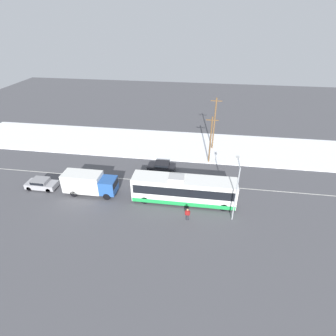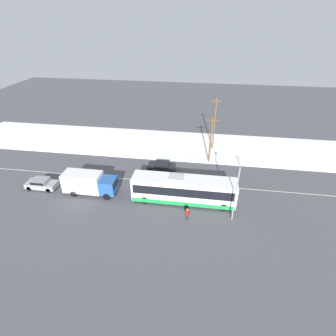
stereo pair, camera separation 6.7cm
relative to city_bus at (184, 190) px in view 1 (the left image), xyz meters
The scene contains 11 objects.
ground_plane 4.25m from the city_bus, 99.90° to the left, with size 120.00×120.00×0.00m, color #4C4C51.
snow_lot 15.77m from the city_bus, 92.44° to the left, with size 80.00×11.54×0.12m.
lane_marking_center 4.25m from the city_bus, 99.90° to the left, with size 60.00×0.12×0.00m.
city_bus is the anchor object (origin of this frame).
box_truck 12.07m from the city_bus, behind, with size 6.72×2.30×2.90m.
sedan_car 7.87m from the city_bus, 119.64° to the left, with size 4.01×1.80×1.36m.
parked_car_near_truck 18.89m from the city_bus, behind, with size 4.00×1.80×1.39m.
pedestrian_at_stop 3.50m from the city_bus, 77.43° to the right, with size 0.57×0.25×1.58m.
streetlamp 6.63m from the city_bus, 18.29° to the right, with size 0.36×2.97×6.81m.
utility_pole_roadside 11.05m from the city_bus, 74.11° to the left, with size 1.80×0.24×7.40m.
utility_pole_snowlot 15.89m from the city_bus, 77.07° to the left, with size 1.80×0.24×8.80m.
Camera 1 is at (2.51, -29.68, 20.20)m, focal length 28.00 mm.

